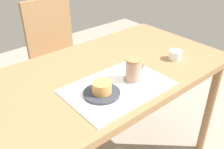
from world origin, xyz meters
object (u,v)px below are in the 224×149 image
object	(u,v)px
wooden_chair	(59,56)
sugar_bowl	(175,55)
dining_table	(107,83)
pastry	(102,87)
pastry_plate	(102,93)
coffee_mug	(134,69)

from	to	relation	value
wooden_chair	sugar_bowl	bearing A→B (deg)	104.10
dining_table	pastry	distance (m)	0.26
wooden_chair	pastry_plate	size ratio (longest dim) A/B	5.77
pastry_plate	sugar_bowl	bearing A→B (deg)	0.78
pastry	coffee_mug	xyz separation A→B (m)	(0.19, -0.00, 0.02)
pastry_plate	dining_table	bearing A→B (deg)	45.60
wooden_chair	coffee_mug	world-z (taller)	wooden_chair
wooden_chair	pastry	xyz separation A→B (m)	(-0.28, -0.90, 0.28)
pastry_plate	coffee_mug	distance (m)	0.19
pastry	sugar_bowl	bearing A→B (deg)	0.78
coffee_mug	sugar_bowl	size ratio (longest dim) A/B	1.53
dining_table	coffee_mug	distance (m)	0.22
wooden_chair	pastry_plate	world-z (taller)	wooden_chair
dining_table	wooden_chair	bearing A→B (deg)	80.64
coffee_mug	wooden_chair	bearing A→B (deg)	84.03
wooden_chair	pastry	bearing A→B (deg)	72.04
coffee_mug	pastry	bearing A→B (deg)	179.17
wooden_chair	sugar_bowl	xyz separation A→B (m)	(0.23, -0.89, 0.27)
wooden_chair	pastry_plate	xyz separation A→B (m)	(-0.28, -0.90, 0.25)
dining_table	wooden_chair	size ratio (longest dim) A/B	1.41
sugar_bowl	dining_table	bearing A→B (deg)	156.47
dining_table	pastry_plate	bearing A→B (deg)	-134.40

